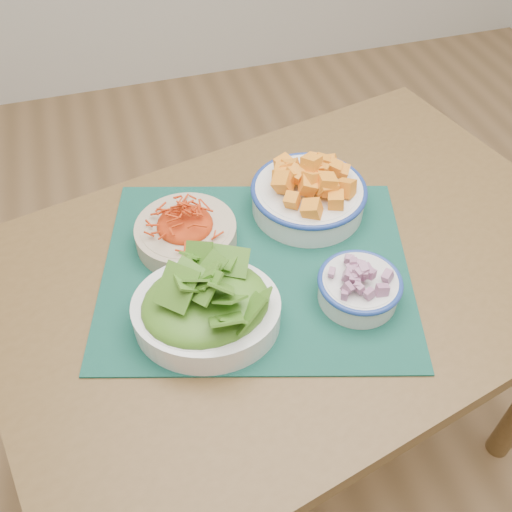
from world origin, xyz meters
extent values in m
plane|color=#A0794D|center=(0.00, 0.00, 0.00)|extent=(4.00, 4.00, 0.00)
cube|color=brown|center=(-0.31, -0.01, 0.73)|extent=(1.26, 0.98, 0.04)
cylinder|color=brown|center=(-0.87, 0.19, 0.35)|extent=(0.06, 0.06, 0.71)
cylinder|color=brown|center=(0.11, 0.41, 0.35)|extent=(0.06, 0.06, 0.71)
cube|color=#0A3028|center=(-0.40, -0.01, 0.75)|extent=(0.66, 0.59, 0.00)
cylinder|color=#BFAC8E|center=(-0.50, 0.09, 0.78)|extent=(0.20, 0.20, 0.04)
ellipsoid|color=red|center=(-0.50, 0.09, 0.81)|extent=(0.17, 0.17, 0.03)
cylinder|color=white|center=(-0.25, 0.12, 0.78)|extent=(0.29, 0.29, 0.06)
torus|color=navy|center=(-0.25, 0.12, 0.81)|extent=(0.23, 0.23, 0.01)
ellipsoid|color=orange|center=(-0.25, 0.12, 0.84)|extent=(0.19, 0.19, 0.06)
ellipsoid|color=#2D6315|center=(-0.51, -0.10, 0.84)|extent=(0.21, 0.18, 0.06)
cylinder|color=silver|center=(-0.25, -0.12, 0.78)|extent=(0.17, 0.17, 0.05)
torus|color=navy|center=(-0.25, -0.12, 0.80)|extent=(0.14, 0.14, 0.01)
ellipsoid|color=#701947|center=(-0.25, -0.12, 0.81)|extent=(0.12, 0.12, 0.03)
camera|label=1|loc=(-0.59, -0.66, 1.53)|focal=40.00mm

